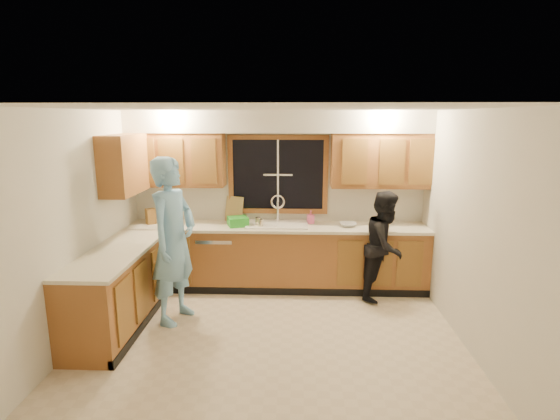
{
  "coord_description": "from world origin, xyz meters",
  "views": [
    {
      "loc": [
        0.27,
        -4.35,
        2.43
      ],
      "look_at": [
        0.08,
        0.65,
        1.35
      ],
      "focal_mm": 28.0,
      "sensor_mm": 36.0,
      "label": 1
    }
  ],
  "objects_px": {
    "dish_crate": "(238,221)",
    "dishwasher": "(218,259)",
    "man": "(173,241)",
    "sink": "(277,229)",
    "knife_block": "(151,216)",
    "stove": "(97,310)",
    "bowl": "(348,225)",
    "soap_bottle": "(311,217)",
    "woman": "(385,246)"
  },
  "relations": [
    {
      "from": "knife_block",
      "to": "soap_bottle",
      "type": "xyz_separation_m",
      "value": [
        2.28,
        0.11,
        -0.02
      ]
    },
    {
      "from": "woman",
      "to": "dish_crate",
      "type": "distance_m",
      "value": 2.04
    },
    {
      "from": "sink",
      "to": "woman",
      "type": "bearing_deg",
      "value": -12.47
    },
    {
      "from": "man",
      "to": "bowl",
      "type": "height_order",
      "value": "man"
    },
    {
      "from": "knife_block",
      "to": "man",
      "type": "bearing_deg",
      "value": -99.64
    },
    {
      "from": "stove",
      "to": "bowl",
      "type": "distance_m",
      "value": 3.36
    },
    {
      "from": "soap_bottle",
      "to": "man",
      "type": "bearing_deg",
      "value": -144.14
    },
    {
      "from": "woman",
      "to": "soap_bottle",
      "type": "xyz_separation_m",
      "value": [
        -0.99,
        0.45,
        0.28
      ]
    },
    {
      "from": "sink",
      "to": "dishwasher",
      "type": "distance_m",
      "value": 0.96
    },
    {
      "from": "knife_block",
      "to": "bowl",
      "type": "bearing_deg",
      "value": -40.8
    },
    {
      "from": "dish_crate",
      "to": "man",
      "type": "bearing_deg",
      "value": -121.71
    },
    {
      "from": "man",
      "to": "knife_block",
      "type": "bearing_deg",
      "value": 48.31
    },
    {
      "from": "dishwasher",
      "to": "man",
      "type": "bearing_deg",
      "value": -107.22
    },
    {
      "from": "soap_bottle",
      "to": "dish_crate",
      "type": "bearing_deg",
      "value": -170.19
    },
    {
      "from": "sink",
      "to": "bowl",
      "type": "height_order",
      "value": "sink"
    },
    {
      "from": "knife_block",
      "to": "dish_crate",
      "type": "height_order",
      "value": "knife_block"
    },
    {
      "from": "woman",
      "to": "bowl",
      "type": "height_order",
      "value": "woman"
    },
    {
      "from": "man",
      "to": "bowl",
      "type": "xyz_separation_m",
      "value": [
        2.17,
        1.04,
        -0.04
      ]
    },
    {
      "from": "dishwasher",
      "to": "woman",
      "type": "xyz_separation_m",
      "value": [
        2.31,
        -0.31,
        0.33
      ]
    },
    {
      "from": "dishwasher",
      "to": "stove",
      "type": "height_order",
      "value": "stove"
    },
    {
      "from": "man",
      "to": "soap_bottle",
      "type": "height_order",
      "value": "man"
    },
    {
      "from": "sink",
      "to": "man",
      "type": "xyz_separation_m",
      "value": [
        -1.18,
        -1.07,
        0.13
      ]
    },
    {
      "from": "stove",
      "to": "dish_crate",
      "type": "relative_size",
      "value": 3.34
    },
    {
      "from": "man",
      "to": "dish_crate",
      "type": "relative_size",
      "value": 7.36
    },
    {
      "from": "dishwasher",
      "to": "dish_crate",
      "type": "height_order",
      "value": "dish_crate"
    },
    {
      "from": "dishwasher",
      "to": "man",
      "type": "height_order",
      "value": "man"
    },
    {
      "from": "dishwasher",
      "to": "stove",
      "type": "relative_size",
      "value": 0.91
    },
    {
      "from": "soap_bottle",
      "to": "sink",
      "type": "bearing_deg",
      "value": -165.11
    },
    {
      "from": "sink",
      "to": "dish_crate",
      "type": "relative_size",
      "value": 3.2
    },
    {
      "from": "dishwasher",
      "to": "stove",
      "type": "bearing_deg",
      "value": -117.69
    },
    {
      "from": "knife_block",
      "to": "bowl",
      "type": "distance_m",
      "value": 2.8
    },
    {
      "from": "dish_crate",
      "to": "soap_bottle",
      "type": "height_order",
      "value": "soap_bottle"
    },
    {
      "from": "stove",
      "to": "knife_block",
      "type": "distance_m",
      "value": 1.93
    },
    {
      "from": "dishwasher",
      "to": "knife_block",
      "type": "bearing_deg",
      "value": 178.11
    },
    {
      "from": "sink",
      "to": "soap_bottle",
      "type": "height_order",
      "value": "sink"
    },
    {
      "from": "soap_bottle",
      "to": "bowl",
      "type": "xyz_separation_m",
      "value": [
        0.52,
        -0.16,
        -0.07
      ]
    },
    {
      "from": "man",
      "to": "dishwasher",
      "type": "bearing_deg",
      "value": 0.89
    },
    {
      "from": "dish_crate",
      "to": "woman",
      "type": "bearing_deg",
      "value": -7.72
    },
    {
      "from": "knife_block",
      "to": "bowl",
      "type": "relative_size",
      "value": 0.98
    },
    {
      "from": "dishwasher",
      "to": "knife_block",
      "type": "xyz_separation_m",
      "value": [
        -0.96,
        0.03,
        0.62
      ]
    },
    {
      "from": "dishwasher",
      "to": "dish_crate",
      "type": "distance_m",
      "value": 0.65
    },
    {
      "from": "sink",
      "to": "dishwasher",
      "type": "bearing_deg",
      "value": -179.01
    },
    {
      "from": "sink",
      "to": "man",
      "type": "distance_m",
      "value": 1.59
    },
    {
      "from": "dish_crate",
      "to": "dishwasher",
      "type": "bearing_deg",
      "value": 173.16
    },
    {
      "from": "dish_crate",
      "to": "stove",
      "type": "bearing_deg",
      "value": -125.21
    },
    {
      "from": "man",
      "to": "woman",
      "type": "distance_m",
      "value": 2.75
    },
    {
      "from": "woman",
      "to": "dish_crate",
      "type": "height_order",
      "value": "woman"
    },
    {
      "from": "bowl",
      "to": "man",
      "type": "bearing_deg",
      "value": -154.45
    },
    {
      "from": "sink",
      "to": "knife_block",
      "type": "height_order",
      "value": "sink"
    },
    {
      "from": "stove",
      "to": "soap_bottle",
      "type": "distance_m",
      "value": 3.05
    }
  ]
}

